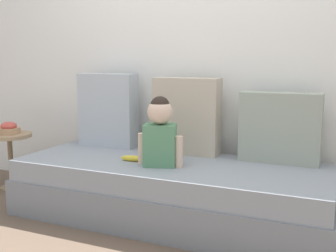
{
  "coord_description": "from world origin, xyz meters",
  "views": [
    {
      "loc": [
        1.07,
        -2.48,
        1.09
      ],
      "look_at": [
        -0.02,
        0.0,
        0.65
      ],
      "focal_mm": 43.69,
      "sensor_mm": 36.0,
      "label": 1
    }
  ],
  "objects": [
    {
      "name": "ground_plane",
      "position": [
        0.0,
        0.0,
        0.0
      ],
      "size": [
        12.0,
        12.0,
        0.0
      ],
      "primitive_type": "plane",
      "color": "brown"
    },
    {
      "name": "couch",
      "position": [
        0.0,
        0.0,
        0.2
      ],
      "size": [
        2.17,
        0.82,
        0.4
      ],
      "color": "gray",
      "rests_on": "ground"
    },
    {
      "name": "throw_pillow_center",
      "position": [
        0.0,
        0.31,
        0.68
      ],
      "size": [
        0.49,
        0.16,
        0.56
      ],
      "primitive_type": "cube",
      "color": "#C1B29E",
      "rests_on": "couch"
    },
    {
      "name": "banana",
      "position": [
        -0.25,
        -0.07,
        0.42
      ],
      "size": [
        0.17,
        0.07,
        0.04
      ],
      "primitive_type": "ellipsoid",
      "rotation": [
        0.0,
        0.0,
        0.13
      ],
      "color": "yellow",
      "rests_on": "couch"
    },
    {
      "name": "throw_pillow_right",
      "position": [
        0.67,
        0.31,
        0.63
      ],
      "size": [
        0.53,
        0.16,
        0.47
      ],
      "primitive_type": "cube",
      "color": "#99A393",
      "rests_on": "couch"
    },
    {
      "name": "side_table",
      "position": [
        -1.49,
        0.06,
        0.37
      ],
      "size": [
        0.36,
        0.36,
        0.48
      ],
      "color": "tan",
      "rests_on": "ground"
    },
    {
      "name": "throw_pillow_left",
      "position": [
        -0.67,
        0.31,
        0.69
      ],
      "size": [
        0.47,
        0.16,
        0.58
      ],
      "primitive_type": "cube",
      "color": "#B2BCC6",
      "rests_on": "couch"
    },
    {
      "name": "fruit_bowl",
      "position": [
        -1.49,
        0.06,
        0.52
      ],
      "size": [
        0.19,
        0.19,
        0.1
      ],
      "color": "tan",
      "rests_on": "side_table"
    },
    {
      "name": "toddler",
      "position": [
        -0.03,
        -0.09,
        0.62
      ],
      "size": [
        0.32,
        0.21,
        0.46
      ],
      "color": "#568E66",
      "rests_on": "couch"
    },
    {
      "name": "back_wall",
      "position": [
        0.0,
        0.54,
        1.19
      ],
      "size": [
        5.37,
        0.1,
        2.37
      ],
      "primitive_type": "cube",
      "color": "white",
      "rests_on": "ground"
    }
  ]
}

